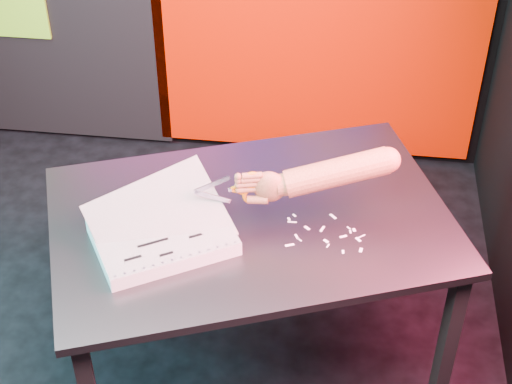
# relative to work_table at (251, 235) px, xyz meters

# --- Properties ---
(room) EXTENTS (3.01, 3.01, 2.71)m
(room) POSITION_rel_work_table_xyz_m (-0.53, -0.02, 0.68)
(room) COLOR black
(room) RESTS_ON ground
(work_table) EXTENTS (1.52, 1.27, 0.75)m
(work_table) POSITION_rel_work_table_xyz_m (0.00, 0.00, 0.00)
(work_table) COLOR black
(work_table) RESTS_ON ground
(printout_stack) EXTENTS (0.52, 0.47, 0.22)m
(printout_stack) POSITION_rel_work_table_xyz_m (-0.26, -0.16, 0.11)
(printout_stack) COLOR white
(printout_stack) RESTS_ON work_table
(scissors) EXTENTS (0.21, 0.06, 0.12)m
(scissors) POSITION_rel_work_table_xyz_m (-0.00, -0.04, 0.23)
(scissors) COLOR #A2AABF
(scissors) RESTS_ON printout_stack
(hand_forearm) EXTENTS (0.50, 0.17, 0.17)m
(hand_forearm) POSITION_rel_work_table_xyz_m (0.23, 0.02, 0.26)
(hand_forearm) COLOR #B06A45
(hand_forearm) RESTS_ON work_table
(paper_clippings) EXTENTS (0.26, 0.19, 0.00)m
(paper_clippings) POSITION_rel_work_table_xyz_m (0.25, -0.05, 0.08)
(paper_clippings) COLOR white
(paper_clippings) RESTS_ON work_table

